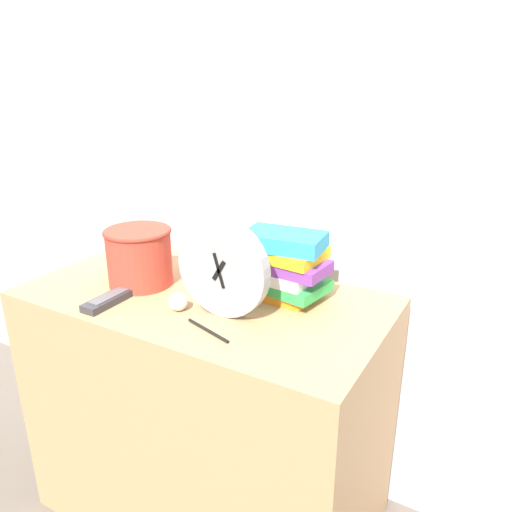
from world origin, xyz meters
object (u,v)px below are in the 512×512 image
desk_clock (223,269)px  basket (139,255)px  pen (208,330)px  crumpled_paper_ball (177,301)px  book_stack (284,265)px  tv_remote (111,298)px

desk_clock → basket: 0.32m
desk_clock → pen: desk_clock is taller
basket → crumpled_paper_ball: size_ratio=3.88×
desk_clock → crumpled_paper_ball: size_ratio=5.08×
book_stack → tv_remote: bearing=-145.8°
tv_remote → pen: 0.32m
basket → crumpled_paper_ball: (0.20, -0.09, -0.06)m
desk_clock → crumpled_paper_ball: (-0.12, -0.04, -0.10)m
desk_clock → tv_remote: bearing=-163.5°
desk_clock → basket: desk_clock is taller
tv_remote → pen: bearing=-1.2°
pen → crumpled_paper_ball: bearing=157.1°
basket → tv_remote: size_ratio=1.09×
crumpled_paper_ball → desk_clock: bearing=18.1°
desk_clock → basket: bearing=171.6°
book_stack → pen: book_stack is taller
basket → tv_remote: bearing=-83.0°
book_stack → crumpled_paper_ball: 0.30m
basket → desk_clock: bearing=-8.4°
basket → tv_remote: (0.02, -0.14, -0.08)m
tv_remote → book_stack: bearing=34.2°
book_stack → pen: 0.29m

